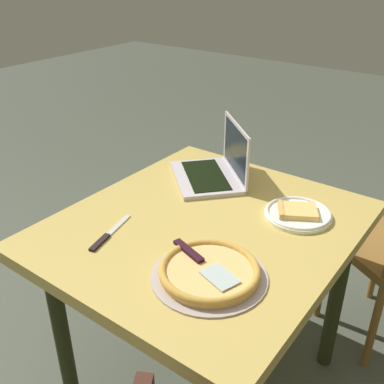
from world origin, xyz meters
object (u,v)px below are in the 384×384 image
Objects in this scene: dining_table at (205,245)px; pizza_tray at (209,272)px; table_knife at (107,236)px; laptop at (215,168)px; pizza_plate at (298,213)px.

pizza_tray is (0.24, 0.18, 0.12)m from dining_table.
pizza_tray is 1.47× the size of table_knife.
table_knife is at bearing -85.65° from pizza_tray.
table_knife reaches higher than dining_table.
laptop reaches higher than pizza_plate.
pizza_plate reaches higher than table_knife.
laptop is at bearing -151.43° from dining_table.
pizza_plate is at bearing 79.13° from laptop.
laptop is at bearing -100.87° from pizza_plate.
laptop is 0.65m from pizza_tray.
pizza_tray is (0.47, -0.06, 0.01)m from pizza_plate.
pizza_tray is 0.40m from table_knife.
table_knife is at bearing -4.24° from laptop.
pizza_plate is at bearing 137.71° from table_knife.
dining_table is 0.38m from laptop.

